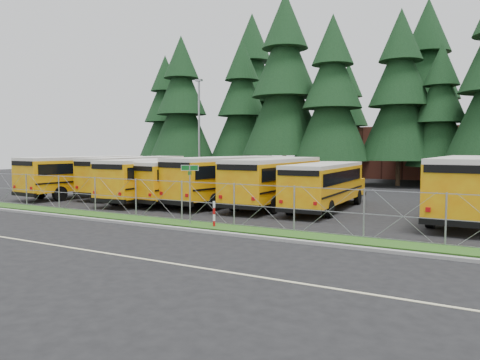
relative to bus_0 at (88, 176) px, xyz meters
name	(u,v)px	position (x,y,z in m)	size (l,w,h in m)	color
ground	(210,220)	(14.27, -5.08, -1.48)	(120.00, 120.00, 0.00)	black
curb	(171,228)	(14.27, -8.18, -1.42)	(50.00, 0.25, 0.12)	gray
grass_verge	(190,224)	(14.27, -6.78, -1.45)	(50.00, 1.40, 0.06)	#214B15
road_lane_line	(85,250)	(14.27, -13.08, -1.47)	(50.00, 0.12, 0.01)	beige
chainlink_fence	(198,202)	(14.27, -6.08, -0.48)	(44.00, 0.10, 2.00)	gray
brick_building	(441,153)	(20.27, 34.92, 1.52)	(22.00, 10.00, 6.00)	brown
bus_0	(88,176)	(0.00, 0.00, 0.00)	(2.66, 11.27, 2.95)	orange
bus_1	(138,176)	(3.13, 1.97, -0.01)	(2.63, 11.15, 2.92)	orange
bus_2	(159,180)	(6.76, 0.02, -0.04)	(2.59, 10.96, 2.87)	orange
bus_3	(196,182)	(9.37, 0.70, -0.10)	(2.49, 10.53, 2.76)	orange
bus_4	(233,180)	(11.84, 1.26, 0.04)	(2.73, 11.56, 3.03)	orange
bus_5	(277,182)	(14.83, 1.53, 0.01)	(2.67, 11.32, 2.97)	orange
bus_6	(326,187)	(18.05, 1.41, -0.12)	(2.44, 10.35, 2.71)	orange
bus_east	(470,189)	(25.56, 1.36, 0.11)	(2.85, 12.07, 3.16)	orange
street_sign	(190,182)	(14.28, -6.78, 0.56)	(0.79, 0.52, 2.81)	gray
striped_bollard	(214,214)	(15.68, -6.86, -0.88)	(0.11, 0.11, 1.20)	#B20C0C
light_standard	(199,128)	(1.18, 12.79, 4.02)	(0.70, 0.35, 10.14)	gray
conifer_0	(166,116)	(-10.12, 21.75, 6.04)	(6.80, 6.80, 15.03)	black
conifer_1	(182,108)	(-5.48, 18.86, 6.68)	(7.38, 7.38, 16.31)	black
conifer_2	(242,109)	(0.67, 22.02, 6.48)	(7.19, 7.19, 15.91)	black
conifer_3	(285,88)	(6.98, 19.84, 8.24)	(8.79, 8.79, 19.44)	black
conifer_4	(332,100)	(12.39, 18.83, 6.64)	(7.34, 7.34, 16.24)	black
conifer_5	(400,98)	(18.15, 21.17, 6.78)	(7.47, 7.47, 16.51)	black
conifer_6	(440,116)	(21.73, 21.14, 5.01)	(5.87, 5.87, 12.97)	black
conifer_10	(252,95)	(-2.05, 29.41, 8.95)	(9.43, 9.43, 20.86)	black
conifer_11	(348,121)	(10.28, 30.89, 5.37)	(6.20, 6.20, 13.70)	black
conifer_12	(427,91)	(19.56, 27.53, 7.99)	(8.56, 8.56, 18.92)	black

